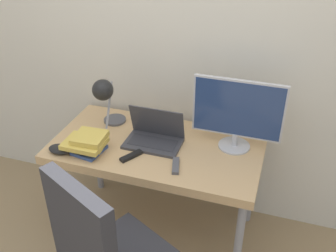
# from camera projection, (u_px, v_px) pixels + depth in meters

# --- Properties ---
(wall_back) EXTENTS (8.00, 0.05, 2.60)m
(wall_back) POSITION_uv_depth(u_px,v_px,m) (177.00, 42.00, 2.61)
(wall_back) COLOR beige
(wall_back) RESTS_ON ground_plane
(desk) EXTENTS (1.36, 0.71, 0.75)m
(desk) POSITION_uv_depth(u_px,v_px,m) (157.00, 153.00, 2.59)
(desk) COLOR tan
(desk) RESTS_ON ground_plane
(laptop) EXTENTS (0.36, 0.23, 0.24)m
(laptop) POSITION_uv_depth(u_px,v_px,m) (154.00, 136.00, 2.55)
(laptop) COLOR #38383D
(laptop) RESTS_ON desk
(monitor) EXTENTS (0.56, 0.20, 0.47)m
(monitor) POSITION_uv_depth(u_px,v_px,m) (238.00, 112.00, 2.41)
(monitor) COLOR #B7B7BC
(monitor) RESTS_ON desk
(desk_lamp) EXTENTS (0.16, 0.29, 0.38)m
(desk_lamp) POSITION_uv_depth(u_px,v_px,m) (105.00, 94.00, 2.58)
(desk_lamp) COLOR #4C4C51
(desk_lamp) RESTS_ON desk
(book_stack) EXTENTS (0.25, 0.22, 0.11)m
(book_stack) POSITION_uv_depth(u_px,v_px,m) (87.00, 143.00, 2.46)
(book_stack) COLOR #334C8C
(book_stack) RESTS_ON desk
(tv_remote) EXTENTS (0.08, 0.16, 0.02)m
(tv_remote) POSITION_uv_depth(u_px,v_px,m) (176.00, 166.00, 2.34)
(tv_remote) COLOR #4C4C51
(tv_remote) RESTS_ON desk
(media_remote) EXTENTS (0.11, 0.15, 0.02)m
(media_remote) POSITION_uv_depth(u_px,v_px,m) (131.00, 156.00, 2.43)
(media_remote) COLOR black
(media_remote) RESTS_ON desk
(game_controller) EXTENTS (0.15, 0.10, 0.04)m
(game_controller) POSITION_uv_depth(u_px,v_px,m) (60.00, 149.00, 2.48)
(game_controller) COLOR black
(game_controller) RESTS_ON desk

